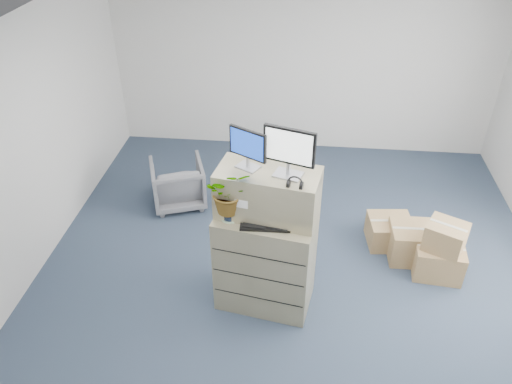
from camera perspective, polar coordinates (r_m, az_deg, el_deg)
ground at (r=5.79m, az=3.89°, el=-11.46°), size 7.00×7.00×0.00m
wall_back at (r=8.04m, az=5.53°, el=14.20°), size 6.00×0.02×2.80m
filing_cabinet_lower at (r=5.32m, az=1.10°, el=-7.77°), size 1.08×0.76×1.15m
filing_cabinet_upper at (r=4.85m, az=1.38°, el=-0.11°), size 1.06×0.66×0.49m
monitor_left at (r=4.67m, az=-0.96°, el=5.19°), size 0.37×0.24×0.40m
monitor_right at (r=4.53m, az=3.80°, el=4.83°), size 0.48×0.26×0.49m
headphones at (r=4.49m, az=4.49°, el=1.04°), size 0.15×0.04×0.15m
keyboard at (r=4.83m, az=1.12°, el=-3.74°), size 0.50×0.23×0.03m
mouse at (r=4.81m, az=5.05°, el=-4.02°), size 0.11×0.07×0.04m
water_bottle at (r=4.91m, az=1.89°, el=-1.29°), size 0.08×0.08×0.27m
phone_dock at (r=4.94m, az=1.04°, el=-2.28°), size 0.07×0.06×0.15m
external_drive at (r=5.00m, az=5.00°, el=-2.11°), size 0.26×0.21×0.07m
tissue_box at (r=4.88m, az=5.26°, el=-1.90°), size 0.28×0.17×0.10m
potted_plant at (r=4.79m, az=-3.04°, el=-0.42°), size 0.56×0.60×0.47m
office_chair at (r=7.02m, az=-8.93°, el=1.20°), size 0.88×0.85×0.72m
cardboard_boxes at (r=6.34m, az=18.08°, el=-5.63°), size 1.07×1.05×0.72m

